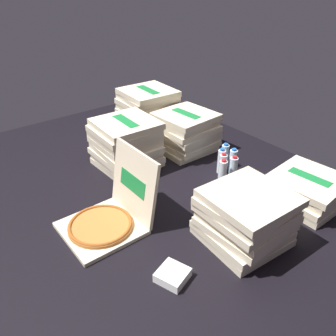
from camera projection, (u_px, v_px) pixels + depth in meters
ground_plane at (152, 188)px, 2.40m from camera, size 3.20×2.40×0.02m
open_pizza_box at (110, 214)px, 2.00m from camera, size 0.42×0.50×0.44m
pizza_stack_left_far at (126, 144)px, 2.57m from camera, size 0.45×0.45×0.37m
pizza_stack_right_far at (186, 132)px, 2.81m from camera, size 0.46×0.45×0.32m
pizza_stack_left_near at (148, 112)px, 3.06m from camera, size 0.46×0.47×0.41m
pizza_stack_right_near at (307, 189)px, 2.21m from camera, size 0.45×0.45×0.18m
pizza_stack_center_near at (246, 217)px, 1.86m from camera, size 0.46×0.45×0.32m
water_bottle_0 at (221, 161)px, 2.51m from camera, size 0.06×0.06×0.20m
water_bottle_1 at (223, 166)px, 2.45m from camera, size 0.06×0.06×0.20m
water_bottle_2 at (233, 169)px, 2.42m from camera, size 0.06×0.06×0.20m
water_bottle_3 at (225, 156)px, 2.58m from camera, size 0.06×0.06×0.20m
water_bottle_4 at (223, 173)px, 2.38m from camera, size 0.06×0.06×0.20m
water_bottle_5 at (233, 161)px, 2.51m from camera, size 0.06×0.06×0.20m
napkin_pile at (173, 275)px, 1.68m from camera, size 0.18×0.18×0.05m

